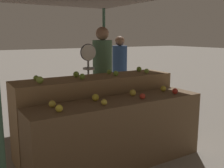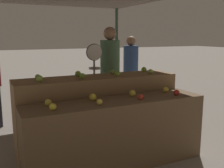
{
  "view_description": "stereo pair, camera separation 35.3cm",
  "coord_description": "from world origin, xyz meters",
  "views": [
    {
      "loc": [
        -1.75,
        -2.66,
        1.66
      ],
      "look_at": [
        0.08,
        0.3,
        1.02
      ],
      "focal_mm": 42.0,
      "sensor_mm": 36.0,
      "label": 1
    },
    {
      "loc": [
        -1.44,
        -2.83,
        1.66
      ],
      "look_at": [
        0.08,
        0.3,
        1.02
      ],
      "focal_mm": 42.0,
      "sensor_mm": 36.0,
      "label": 2
    }
  ],
  "objects": [
    {
      "name": "ground_plane",
      "position": [
        0.0,
        0.0,
        0.0
      ],
      "size": [
        60.0,
        60.0,
        0.0
      ],
      "primitive_type": "plane",
      "color": "gray"
    },
    {
      "name": "display_counter_front",
      "position": [
        0.0,
        0.0,
        0.44
      ],
      "size": [
        2.34,
        0.55,
        0.87
      ],
      "primitive_type": "cube",
      "color": "brown",
      "rests_on": "ground_plane"
    },
    {
      "name": "display_counter_back",
      "position": [
        0.0,
        0.6,
        0.54
      ],
      "size": [
        2.34,
        0.55,
        1.09
      ],
      "primitive_type": "cube",
      "color": "olive",
      "rests_on": "ground_plane"
    },
    {
      "name": "apple_front_0",
      "position": [
        -0.83,
        -0.1,
        0.91
      ],
      "size": [
        0.08,
        0.08,
        0.08
      ],
      "primitive_type": "sphere",
      "color": "gold",
      "rests_on": "display_counter_front"
    },
    {
      "name": "apple_front_1",
      "position": [
        -0.29,
        -0.11,
        0.91
      ],
      "size": [
        0.07,
        0.07,
        0.07
      ],
      "primitive_type": "sphere",
      "color": "gold",
      "rests_on": "display_counter_front"
    },
    {
      "name": "apple_front_2",
      "position": [
        0.28,
        -0.11,
        0.91
      ],
      "size": [
        0.07,
        0.07,
        0.07
      ],
      "primitive_type": "sphere",
      "color": "red",
      "rests_on": "display_counter_front"
    },
    {
      "name": "apple_front_3",
      "position": [
        0.84,
        -0.11,
        0.91
      ],
      "size": [
        0.08,
        0.08,
        0.08
      ],
      "primitive_type": "sphere",
      "color": "#AD281E",
      "rests_on": "display_counter_front"
    },
    {
      "name": "apple_front_4",
      "position": [
        -0.83,
        0.11,
        0.91
      ],
      "size": [
        0.08,
        0.08,
        0.08
      ],
      "primitive_type": "sphere",
      "color": "gold",
      "rests_on": "display_counter_front"
    },
    {
      "name": "apple_front_5",
      "position": [
        -0.28,
        0.12,
        0.91
      ],
      "size": [
        0.09,
        0.09,
        0.09
      ],
      "primitive_type": "sphere",
      "color": "gold",
      "rests_on": "display_counter_front"
    },
    {
      "name": "apple_front_6",
      "position": [
        0.28,
        0.1,
        0.91
      ],
      "size": [
        0.09,
        0.09,
        0.09
      ],
      "primitive_type": "sphere",
      "color": "gold",
      "rests_on": "display_counter_front"
    },
    {
      "name": "apple_front_7",
      "position": [
        0.83,
        0.11,
        0.91
      ],
      "size": [
        0.08,
        0.08,
        0.08
      ],
      "primitive_type": "sphere",
      "color": "gold",
      "rests_on": "display_counter_front"
    },
    {
      "name": "apple_back_0",
      "position": [
        -0.84,
        0.49,
        1.13
      ],
      "size": [
        0.09,
        0.09,
        0.09
      ],
      "primitive_type": "sphere",
      "color": "#8EB247",
      "rests_on": "display_counter_back"
    },
    {
      "name": "apple_back_1",
      "position": [
        -0.27,
        0.49,
        1.13
      ],
      "size": [
        0.08,
        0.08,
        0.08
      ],
      "primitive_type": "sphere",
      "color": "#7AA338",
      "rests_on": "display_counter_back"
    },
    {
      "name": "apple_back_2",
      "position": [
        0.27,
        0.5,
        1.13
      ],
      "size": [
        0.08,
        0.08,
        0.08
      ],
      "primitive_type": "sphere",
      "color": "#7AA338",
      "rests_on": "display_counter_back"
    },
    {
      "name": "apple_back_3",
      "position": [
        0.83,
        0.49,
        1.12
      ],
      "size": [
        0.07,
        0.07,
        0.07
      ],
      "primitive_type": "sphere",
      "color": "#8EB247",
      "rests_on": "display_counter_back"
    },
    {
      "name": "apple_back_4",
      "position": [
        -0.83,
        0.71,
        1.12
      ],
      "size": [
        0.07,
        0.07,
        0.07
      ],
      "primitive_type": "sphere",
      "color": "#84AD3D",
      "rests_on": "display_counter_back"
    },
    {
      "name": "apple_back_5",
      "position": [
        -0.27,
        0.7,
        1.13
      ],
      "size": [
        0.08,
        0.08,
        0.08
      ],
      "primitive_type": "sphere",
      "color": "#7AA338",
      "rests_on": "display_counter_back"
    },
    {
      "name": "apple_back_6",
      "position": [
        0.28,
        0.71,
        1.12
      ],
      "size": [
        0.07,
        0.07,
        0.07
      ],
      "primitive_type": "sphere",
      "color": "#7AA338",
      "rests_on": "display_counter_back"
    },
    {
      "name": "apple_back_7",
      "position": [
        0.84,
        0.71,
        1.13
      ],
      "size": [
        0.08,
        0.08,
        0.08
      ],
      "primitive_type": "sphere",
      "color": "#84AD3D",
      "rests_on": "display_counter_back"
    },
    {
      "name": "produce_scale",
      "position": [
        0.23,
        1.31,
        1.11
      ],
      "size": [
        0.28,
        0.2,
        1.53
      ],
      "color": "#99999E",
      "rests_on": "ground_plane"
    },
    {
      "name": "person_vendor_at_scale",
      "position": [
        0.64,
        1.55,
        1.06
      ],
      "size": [
        0.41,
        0.41,
        1.82
      ],
      "rotation": [
        0.0,
        0.0,
        3.29
      ],
      "color": "#2D2D38",
      "rests_on": "ground_plane"
    },
    {
      "name": "person_customer_right",
      "position": [
        1.53,
        2.33,
        0.96
      ],
      "size": [
        0.43,
        0.43,
        1.66
      ],
      "rotation": [
        0.0,
        0.0,
        2.81
      ],
      "color": "#2D2D38",
      "rests_on": "ground_plane"
    }
  ]
}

